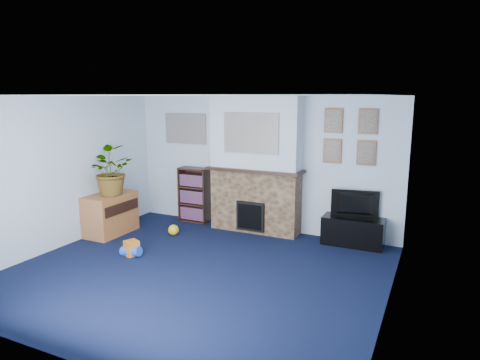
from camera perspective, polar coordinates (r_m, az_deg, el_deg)
The scene contains 26 objects.
floor at distance 6.09m, azimuth -5.80°, elevation -12.07°, with size 5.00×4.50×0.01m, color black.
ceiling at distance 5.60m, azimuth -6.28°, elevation 11.15°, with size 5.00×4.50×0.01m, color white.
wall_back at distance 7.70m, azimuth 2.69°, elevation 2.21°, with size 5.00×0.04×2.40m, color silver.
wall_front at distance 4.04m, azimuth -22.93°, elevation -6.91°, with size 5.00×0.04×2.40m, color silver.
wall_left at distance 7.32m, azimuth -23.00°, elevation 0.87°, with size 0.04×4.50×2.40m, color silver.
wall_right at distance 4.94m, azimuth 19.67°, elevation -3.49°, with size 0.04×4.50×2.40m, color silver.
chimney_breast at distance 7.52m, azimuth 2.09°, elevation 1.87°, with size 1.72×0.50×2.40m.
collage_main at distance 7.25m, azimuth 1.46°, elevation 6.28°, with size 1.00×0.03×0.68m, color gray.
collage_left at distance 8.34m, azimuth -7.26°, elevation 6.82°, with size 0.90×0.03×0.58m, color gray.
portrait_tl at distance 7.20m, azimuth 12.36°, elevation 7.75°, with size 0.30×0.03×0.40m, color brown.
portrait_tr at distance 7.10m, azimuth 16.72°, elevation 7.50°, with size 0.30×0.03×0.40m, color brown.
portrait_bl at distance 7.24m, azimuth 12.20°, elevation 3.80°, with size 0.30×0.03×0.40m, color brown.
portrait_br at distance 7.14m, azimuth 16.50°, elevation 3.49°, with size 0.30×0.03×0.40m, color brown.
tv_stand at distance 7.24m, azimuth 14.83°, elevation -6.68°, with size 0.97×0.41×0.46m, color black.
television at distance 7.13m, azimuth 15.04°, elevation -3.15°, with size 0.76×0.10×0.44m, color black.
bookshelf at distance 8.29m, azimuth -6.09°, elevation -2.12°, with size 0.58×0.28×1.05m.
sideboard at distance 7.87m, azimuth -16.88°, elevation -4.40°, with size 0.51×0.92×0.71m, color #A26134.
potted_plant at distance 7.64m, azimuth -17.18°, elevation 1.14°, with size 0.76×0.65×0.84m, color #26661E.
mantel_clock at distance 7.47m, azimuth 1.87°, elevation 2.10°, with size 0.10×0.06×0.14m, color gold.
mantel_candle at distance 7.35m, azimuth 4.13°, elevation 2.01°, with size 0.05×0.05×0.17m, color #B2BFC6.
mantel_teddy at distance 7.70m, azimuth -1.80°, elevation 2.33°, with size 0.12×0.12×0.12m, color gray.
mantel_can at distance 7.24m, azimuth 6.63°, elevation 1.66°, with size 0.06×0.06×0.12m, color orange.
green_crate at distance 8.07m, azimuth -16.45°, elevation -5.55°, with size 0.33×0.26×0.26m, color #198C26.
toy_ball at distance 7.61m, azimuth -8.87°, elevation -6.62°, with size 0.19×0.19×0.19m, color yellow.
toy_block at distance 6.80m, azimuth -14.24°, elevation -8.82°, with size 0.19×0.19×0.23m, color orange.
toy_tube at distance 6.80m, azimuth -14.33°, elevation -9.20°, with size 0.15×0.15×0.32m, color blue.
Camera 1 is at (2.92, -4.77, 2.39)m, focal length 32.00 mm.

